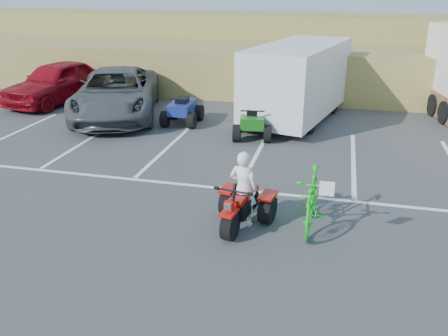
% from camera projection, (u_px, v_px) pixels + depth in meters
% --- Properties ---
extents(ground, '(100.00, 100.00, 0.00)m').
position_uv_depth(ground, '(212.00, 239.00, 9.16)').
color(ground, '#3A3A3C').
rests_on(ground, ground).
extents(parking_stripes, '(28.00, 5.16, 0.01)m').
position_uv_depth(parking_stripes, '(283.00, 168.00, 12.64)').
color(parking_stripes, white).
rests_on(parking_stripes, ground).
extents(grass_embankment, '(40.00, 8.50, 3.10)m').
position_uv_depth(grass_embankment, '(296.00, 54.00, 22.61)').
color(grass_embankment, olive).
rests_on(grass_embankment, ground).
extents(red_trike_atv, '(1.39, 1.70, 1.00)m').
position_uv_depth(red_trike_atv, '(240.00, 227.00, 9.63)').
color(red_trike_atv, '#AB1109').
rests_on(red_trike_atv, ground).
extents(rider, '(0.63, 0.47, 1.58)m').
position_uv_depth(rider, '(243.00, 189.00, 9.47)').
color(rider, white).
rests_on(rider, ground).
extents(green_dirt_bike, '(0.61, 2.00, 1.20)m').
position_uv_depth(green_dirt_bike, '(312.00, 199.00, 9.44)').
color(green_dirt_bike, '#14BF19').
rests_on(green_dirt_bike, ground).
extents(grey_pickup, '(4.58, 6.64, 1.69)m').
position_uv_depth(grey_pickup, '(116.00, 93.00, 17.28)').
color(grey_pickup, '#44474C').
rests_on(grey_pickup, ground).
extents(red_car, '(2.78, 5.10, 1.65)m').
position_uv_depth(red_car, '(57.00, 82.00, 19.30)').
color(red_car, maroon).
rests_on(red_car, ground).
extents(cargo_trailer, '(3.50, 6.04, 2.65)m').
position_uv_depth(cargo_trailer, '(298.00, 80.00, 16.62)').
color(cargo_trailer, silver).
rests_on(cargo_trailer, ground).
extents(quad_atv_blue, '(1.23, 1.61, 1.03)m').
position_uv_depth(quad_atv_blue, '(183.00, 123.00, 16.63)').
color(quad_atv_blue, navy).
rests_on(quad_atv_blue, ground).
extents(quad_atv_green, '(1.40, 1.73, 1.03)m').
position_uv_depth(quad_atv_green, '(252.00, 137.00, 15.19)').
color(quad_atv_green, '#145613').
rests_on(quad_atv_green, ground).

